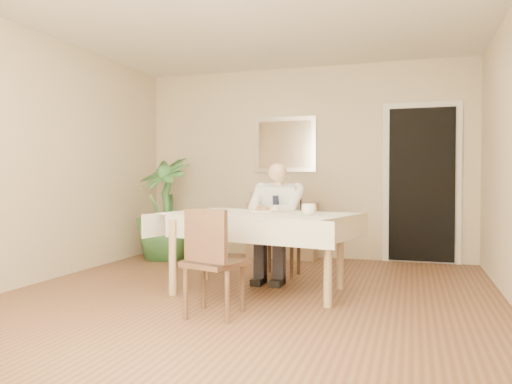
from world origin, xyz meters
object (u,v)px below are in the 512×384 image
(sideboard, at_px, (282,230))
(potted_palm, at_px, (164,208))
(chair_near, at_px, (211,257))
(coffee_mug, at_px, (309,210))
(chair_far, at_px, (282,233))
(seated_man, at_px, (275,215))
(dining_table, at_px, (259,222))

(sideboard, relative_size, potted_palm, 0.69)
(chair_near, relative_size, coffee_mug, 6.48)
(coffee_mug, bearing_deg, chair_far, 116.41)
(seated_man, distance_m, coffee_mug, 0.92)
(coffee_mug, relative_size, sideboard, 0.14)
(chair_near, relative_size, seated_man, 0.68)
(chair_far, relative_size, seated_man, 0.68)
(seated_man, bearing_deg, sideboard, 101.54)
(chair_near, bearing_deg, sideboard, 112.59)
(chair_far, xyz_separation_m, sideboard, (-0.30, 1.16, -0.10))
(coffee_mug, bearing_deg, sideboard, 110.21)
(seated_man, distance_m, sideboard, 1.51)
(coffee_mug, bearing_deg, potted_palm, 144.49)
(chair_far, distance_m, potted_palm, 1.89)
(seated_man, xyz_separation_m, coffee_mug, (0.51, -0.75, 0.11))
(dining_table, height_order, chair_near, chair_near)
(coffee_mug, bearing_deg, seated_man, 124.35)
(chair_near, xyz_separation_m, seated_man, (0.09, 1.55, 0.22))
(dining_table, xyz_separation_m, seated_man, (-0.00, 0.59, 0.02))
(dining_table, distance_m, seated_man, 0.59)
(coffee_mug, xyz_separation_m, sideboard, (-0.81, 2.20, -0.43))
(chair_far, height_order, sideboard, chair_far)
(coffee_mug, distance_m, potted_palm, 2.82)
(chair_far, relative_size, potted_palm, 0.62)
(dining_table, xyz_separation_m, coffee_mug, (0.51, -0.16, 0.14))
(chair_near, distance_m, seated_man, 1.56)
(chair_far, xyz_separation_m, seated_man, (0.00, -0.28, 0.22))
(sideboard, height_order, potted_palm, potted_palm)
(chair_near, bearing_deg, coffee_mug, 71.38)
(coffee_mug, height_order, sideboard, coffee_mug)
(dining_table, distance_m, sideboard, 2.08)
(dining_table, distance_m, potted_palm, 2.31)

